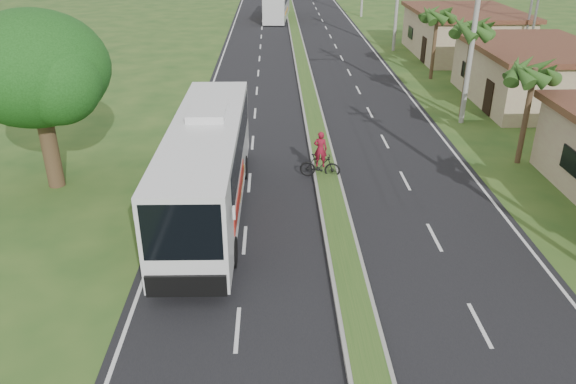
{
  "coord_description": "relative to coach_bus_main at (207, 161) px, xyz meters",
  "views": [
    {
      "loc": [
        -2.4,
        -12.75,
        10.55
      ],
      "look_at": [
        -1.9,
        5.31,
        1.8
      ],
      "focal_mm": 35.0,
      "sensor_mm": 36.0,
      "label": 1
    }
  ],
  "objects": [
    {
      "name": "lane_edge_left",
      "position": [
        -1.73,
        12.7,
        -2.19
      ],
      "size": [
        0.12,
        160.0,
        0.01
      ],
      "primitive_type": "cube",
      "color": "silver",
      "rests_on": "ground"
    },
    {
      "name": "coach_bus_far",
      "position": [
        3.17,
        49.04,
        -0.36
      ],
      "size": [
        3.29,
        11.22,
        3.22
      ],
      "rotation": [
        0.0,
        0.0,
        -0.08
      ],
      "color": "silver",
      "rests_on": "ground"
    },
    {
      "name": "road_asphalt",
      "position": [
        4.97,
        12.7,
        -2.18
      ],
      "size": [
        14.0,
        160.0,
        0.02
      ],
      "primitive_type": "cube",
      "color": "black",
      "rests_on": "ground"
    },
    {
      "name": "coach_bus_main",
      "position": [
        0.0,
        0.0,
        0.0
      ],
      "size": [
        2.74,
        12.37,
        3.99
      ],
      "rotation": [
        0.0,
        0.0,
        -0.01
      ],
      "color": "white",
      "rests_on": "ground"
    },
    {
      "name": "shop_mid",
      "position": [
        18.97,
        14.7,
        -0.34
      ],
      "size": [
        7.6,
        10.6,
        3.67
      ],
      "color": "tan",
      "rests_on": "ground"
    },
    {
      "name": "ground",
      "position": [
        4.97,
        -7.3,
        -2.19
      ],
      "size": [
        180.0,
        180.0,
        0.0
      ],
      "primitive_type": "plane",
      "color": "#284D1C",
      "rests_on": "ground"
    },
    {
      "name": "utility_pole_b",
      "position": [
        13.44,
        10.7,
        4.06
      ],
      "size": [
        3.2,
        0.28,
        12.0
      ],
      "color": "gray",
      "rests_on": "ground"
    },
    {
      "name": "shop_far",
      "position": [
        18.97,
        28.7,
        -0.26
      ],
      "size": [
        8.6,
        11.6,
        3.82
      ],
      "color": "tan",
      "rests_on": "ground"
    },
    {
      "name": "motorcyclist",
      "position": [
        4.66,
        3.24,
        -1.42
      ],
      "size": [
        1.9,
        0.84,
        2.2
      ],
      "rotation": [
        0.0,
        0.0,
        -0.18
      ],
      "color": "black",
      "rests_on": "ground"
    },
    {
      "name": "palm_verge_c",
      "position": [
        13.77,
        11.7,
        2.93
      ],
      "size": [
        2.4,
        2.4,
        5.85
      ],
      "color": "#473321",
      "rests_on": "ground"
    },
    {
      "name": "palm_verge_d",
      "position": [
        14.27,
        20.7,
        2.36
      ],
      "size": [
        2.4,
        2.4,
        5.25
      ],
      "color": "#473321",
      "rests_on": "ground"
    },
    {
      "name": "palm_verge_b",
      "position": [
        14.37,
        4.7,
        2.16
      ],
      "size": [
        2.4,
        2.4,
        5.05
      ],
      "color": "#473321",
      "rests_on": "ground"
    },
    {
      "name": "median_strip",
      "position": [
        4.97,
        12.7,
        -2.09
      ],
      "size": [
        1.2,
        160.0,
        0.18
      ],
      "color": "gray",
      "rests_on": "ground"
    },
    {
      "name": "lane_edge_right",
      "position": [
        11.67,
        12.7,
        -2.19
      ],
      "size": [
        0.12,
        160.0,
        0.01
      ],
      "primitive_type": "cube",
      "color": "silver",
      "rests_on": "ground"
    },
    {
      "name": "shade_tree",
      "position": [
        -7.14,
        2.72,
        2.84
      ],
      "size": [
        6.3,
        6.0,
        7.54
      ],
      "color": "#473321",
      "rests_on": "ground"
    }
  ]
}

